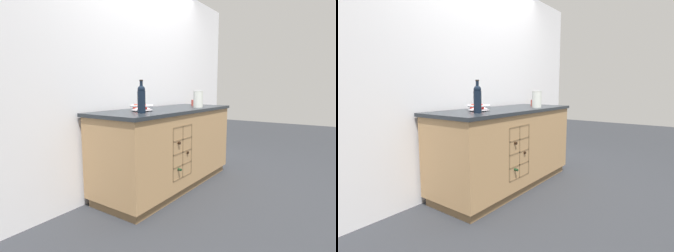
% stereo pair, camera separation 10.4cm
% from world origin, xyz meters
% --- Properties ---
extents(ground_plane, '(14.00, 14.00, 0.00)m').
position_xyz_m(ground_plane, '(0.00, 0.00, 0.00)').
color(ground_plane, '#2D3035').
extents(back_wall, '(4.40, 0.06, 2.55)m').
position_xyz_m(back_wall, '(0.00, 0.41, 1.27)').
color(back_wall, white).
rests_on(back_wall, ground_plane).
extents(kitchen_island, '(1.95, 0.74, 0.93)m').
position_xyz_m(kitchen_island, '(-0.00, -0.00, 0.47)').
color(kitchen_island, brown).
rests_on(kitchen_island, ground_plane).
extents(fruit_bowl, '(0.25, 0.25, 0.08)m').
position_xyz_m(fruit_bowl, '(-0.43, 0.03, 0.97)').
color(fruit_bowl, silver).
rests_on(fruit_bowl, kitchen_island).
extents(white_pitcher, '(0.19, 0.12, 0.20)m').
position_xyz_m(white_pitcher, '(0.38, -0.19, 1.04)').
color(white_pitcher, silver).
rests_on(white_pitcher, kitchen_island).
extents(ceramic_mug, '(0.12, 0.09, 0.08)m').
position_xyz_m(ceramic_mug, '(0.68, 0.03, 0.97)').
color(ceramic_mug, '#B7473D').
rests_on(ceramic_mug, kitchen_island).
extents(standing_wine_bottle, '(0.08, 0.08, 0.31)m').
position_xyz_m(standing_wine_bottle, '(-0.61, -0.12, 1.07)').
color(standing_wine_bottle, black).
rests_on(standing_wine_bottle, kitchen_island).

